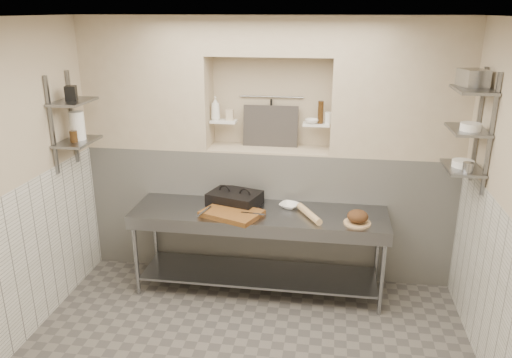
% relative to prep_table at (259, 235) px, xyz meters
% --- Properties ---
extents(ceiling, '(4.00, 3.90, 0.10)m').
position_rel_prep_table_xyz_m(ceiling, '(0.03, -1.18, 2.21)').
color(ceiling, silver).
rests_on(ceiling, ground).
extents(wall_back, '(4.00, 0.10, 2.80)m').
position_rel_prep_table_xyz_m(wall_back, '(0.03, 0.82, 0.76)').
color(wall_back, '#B9AA8E').
rests_on(wall_back, ground).
extents(backwall_lower, '(4.00, 0.40, 1.40)m').
position_rel_prep_table_xyz_m(backwall_lower, '(0.03, 0.57, 0.06)').
color(backwall_lower, silver).
rests_on(backwall_lower, floor).
extents(alcove_sill, '(1.30, 0.40, 0.02)m').
position_rel_prep_table_xyz_m(alcove_sill, '(0.03, 0.57, 0.77)').
color(alcove_sill, '#B9AA8E').
rests_on(alcove_sill, backwall_lower).
extents(backwall_pillar_left, '(1.35, 0.40, 1.40)m').
position_rel_prep_table_xyz_m(backwall_pillar_left, '(-1.30, 0.57, 1.46)').
color(backwall_pillar_left, '#B9AA8E').
rests_on(backwall_pillar_left, backwall_lower).
extents(backwall_pillar_right, '(1.35, 0.40, 1.40)m').
position_rel_prep_table_xyz_m(backwall_pillar_right, '(1.35, 0.57, 1.46)').
color(backwall_pillar_right, '#B9AA8E').
rests_on(backwall_pillar_right, backwall_lower).
extents(backwall_header, '(1.30, 0.40, 0.40)m').
position_rel_prep_table_xyz_m(backwall_header, '(0.03, 0.57, 1.96)').
color(backwall_header, '#B9AA8E').
rests_on(backwall_header, backwall_lower).
extents(wainscot_left, '(0.02, 3.90, 1.40)m').
position_rel_prep_table_xyz_m(wainscot_left, '(-1.96, -1.18, 0.06)').
color(wainscot_left, silver).
rests_on(wainscot_left, floor).
extents(wainscot_right, '(0.02, 3.90, 1.40)m').
position_rel_prep_table_xyz_m(wainscot_right, '(2.02, -1.18, 0.06)').
color(wainscot_right, silver).
rests_on(wainscot_right, floor).
extents(alcove_shelf_left, '(0.28, 0.16, 0.02)m').
position_rel_prep_table_xyz_m(alcove_shelf_left, '(-0.47, 0.57, 1.06)').
color(alcove_shelf_left, white).
rests_on(alcove_shelf_left, backwall_lower).
extents(alcove_shelf_right, '(0.28, 0.16, 0.02)m').
position_rel_prep_table_xyz_m(alcove_shelf_right, '(0.53, 0.57, 1.06)').
color(alcove_shelf_right, white).
rests_on(alcove_shelf_right, backwall_lower).
extents(utensil_rail, '(0.70, 0.02, 0.02)m').
position_rel_prep_table_xyz_m(utensil_rail, '(0.03, 0.74, 1.31)').
color(utensil_rail, gray).
rests_on(utensil_rail, wall_back).
extents(hanging_steel, '(0.02, 0.02, 0.30)m').
position_rel_prep_table_xyz_m(hanging_steel, '(0.03, 0.72, 1.14)').
color(hanging_steel, black).
rests_on(hanging_steel, utensil_rail).
extents(splash_panel, '(0.60, 0.08, 0.45)m').
position_rel_prep_table_xyz_m(splash_panel, '(0.03, 0.67, 1.00)').
color(splash_panel, '#383330').
rests_on(splash_panel, alcove_sill).
extents(shelf_rail_left_a, '(0.03, 0.03, 0.95)m').
position_rel_prep_table_xyz_m(shelf_rail_left_a, '(-1.95, 0.07, 1.16)').
color(shelf_rail_left_a, slate).
rests_on(shelf_rail_left_a, wall_left).
extents(shelf_rail_left_b, '(0.03, 0.03, 0.95)m').
position_rel_prep_table_xyz_m(shelf_rail_left_b, '(-1.95, -0.33, 1.16)').
color(shelf_rail_left_b, slate).
rests_on(shelf_rail_left_b, wall_left).
extents(wall_shelf_left_lower, '(0.30, 0.50, 0.02)m').
position_rel_prep_table_xyz_m(wall_shelf_left_lower, '(-1.81, -0.13, 0.96)').
color(wall_shelf_left_lower, slate).
rests_on(wall_shelf_left_lower, wall_left).
extents(wall_shelf_left_upper, '(0.30, 0.50, 0.03)m').
position_rel_prep_table_xyz_m(wall_shelf_left_upper, '(-1.81, -0.13, 1.36)').
color(wall_shelf_left_upper, slate).
rests_on(wall_shelf_left_upper, wall_left).
extents(shelf_rail_right_a, '(0.03, 0.03, 1.05)m').
position_rel_prep_table_xyz_m(shelf_rail_right_a, '(2.00, 0.07, 1.21)').
color(shelf_rail_right_a, slate).
rests_on(shelf_rail_right_a, wall_right).
extents(shelf_rail_right_b, '(0.03, 0.03, 1.05)m').
position_rel_prep_table_xyz_m(shelf_rail_right_b, '(2.00, -0.33, 1.21)').
color(shelf_rail_right_b, slate).
rests_on(shelf_rail_right_b, wall_right).
extents(wall_shelf_right_lower, '(0.30, 0.50, 0.02)m').
position_rel_prep_table_xyz_m(wall_shelf_right_lower, '(1.87, -0.13, 0.86)').
color(wall_shelf_right_lower, slate).
rests_on(wall_shelf_right_lower, wall_right).
extents(wall_shelf_right_mid, '(0.30, 0.50, 0.02)m').
position_rel_prep_table_xyz_m(wall_shelf_right_mid, '(1.87, -0.13, 1.21)').
color(wall_shelf_right_mid, slate).
rests_on(wall_shelf_right_mid, wall_right).
extents(wall_shelf_right_upper, '(0.30, 0.50, 0.03)m').
position_rel_prep_table_xyz_m(wall_shelf_right_upper, '(1.87, -0.13, 1.56)').
color(wall_shelf_right_upper, slate).
rests_on(wall_shelf_right_upper, wall_right).
extents(prep_table, '(2.60, 0.70, 0.90)m').
position_rel_prep_table_xyz_m(prep_table, '(0.00, 0.00, 0.00)').
color(prep_table, gray).
rests_on(prep_table, floor).
extents(panini_press, '(0.60, 0.50, 0.14)m').
position_rel_prep_table_xyz_m(panini_press, '(-0.28, 0.15, 0.33)').
color(panini_press, black).
rests_on(panini_press, prep_table).
extents(cutting_board, '(0.66, 0.57, 0.05)m').
position_rel_prep_table_xyz_m(cutting_board, '(-0.25, -0.13, 0.28)').
color(cutting_board, brown).
rests_on(cutting_board, prep_table).
extents(knife_blade, '(0.24, 0.05, 0.01)m').
position_rel_prep_table_xyz_m(knife_blade, '(-0.04, -0.16, 0.31)').
color(knife_blade, gray).
rests_on(knife_blade, cutting_board).
extents(tongs, '(0.08, 0.26, 0.02)m').
position_rel_prep_table_xyz_m(tongs, '(-0.51, -0.20, 0.31)').
color(tongs, gray).
rests_on(tongs, cutting_board).
extents(mixing_bowl, '(0.25, 0.25, 0.05)m').
position_rel_prep_table_xyz_m(mixing_bowl, '(0.30, 0.16, 0.28)').
color(mixing_bowl, white).
rests_on(mixing_bowl, prep_table).
extents(rolling_pin, '(0.28, 0.43, 0.07)m').
position_rel_prep_table_xyz_m(rolling_pin, '(0.51, -0.06, 0.29)').
color(rolling_pin, '#D5B67B').
rests_on(rolling_pin, prep_table).
extents(bread_board, '(0.26, 0.26, 0.02)m').
position_rel_prep_table_xyz_m(bread_board, '(0.98, -0.14, 0.27)').
color(bread_board, '#D5B67B').
rests_on(bread_board, prep_table).
extents(bread_loaf, '(0.20, 0.20, 0.12)m').
position_rel_prep_table_xyz_m(bread_loaf, '(0.98, -0.14, 0.33)').
color(bread_loaf, '#4C2D19').
rests_on(bread_loaf, bread_board).
extents(bottle_soap, '(0.13, 0.13, 0.26)m').
position_rel_prep_table_xyz_m(bottle_soap, '(-0.56, 0.56, 1.20)').
color(bottle_soap, white).
rests_on(bottle_soap, alcove_shelf_left).
extents(jar_alcove, '(0.08, 0.08, 0.12)m').
position_rel_prep_table_xyz_m(jar_alcove, '(-0.40, 0.58, 1.13)').
color(jar_alcove, '#B9AA8E').
rests_on(jar_alcove, alcove_shelf_left).
extents(bowl_alcove, '(0.18, 0.18, 0.05)m').
position_rel_prep_table_xyz_m(bowl_alcove, '(0.48, 0.55, 1.09)').
color(bowl_alcove, white).
rests_on(bowl_alcove, alcove_shelf_right).
extents(condiment_a, '(0.06, 0.06, 0.21)m').
position_rel_prep_table_xyz_m(condiment_a, '(0.57, 0.56, 1.17)').
color(condiment_a, '#36210D').
rests_on(condiment_a, alcove_shelf_right).
extents(condiment_b, '(0.06, 0.06, 0.23)m').
position_rel_prep_table_xyz_m(condiment_b, '(0.57, 0.60, 1.19)').
color(condiment_b, '#36210D').
rests_on(condiment_b, alcove_shelf_right).
extents(condiment_c, '(0.07, 0.07, 0.12)m').
position_rel_prep_table_xyz_m(condiment_c, '(0.65, 0.55, 1.13)').
color(condiment_c, white).
rests_on(condiment_c, alcove_shelf_right).
extents(jug_left, '(0.14, 0.14, 0.28)m').
position_rel_prep_table_xyz_m(jug_left, '(-1.81, -0.10, 1.11)').
color(jug_left, white).
rests_on(jug_left, wall_shelf_left_lower).
extents(jar_left, '(0.07, 0.07, 0.11)m').
position_rel_prep_table_xyz_m(jar_left, '(-1.81, -0.20, 1.03)').
color(jar_left, '#36210D').
rests_on(jar_left, wall_shelf_left_lower).
extents(box_left_upper, '(0.13, 0.13, 0.14)m').
position_rel_prep_table_xyz_m(box_left_upper, '(-1.81, -0.15, 1.44)').
color(box_left_upper, black).
rests_on(box_left_upper, wall_shelf_left_upper).
extents(bowl_right, '(0.19, 0.19, 0.06)m').
position_rel_prep_table_xyz_m(bowl_right, '(1.87, -0.13, 0.90)').
color(bowl_right, white).
rests_on(bowl_right, wall_shelf_right_lower).
extents(canister_right, '(0.09, 0.09, 0.09)m').
position_rel_prep_table_xyz_m(canister_right, '(1.87, -0.31, 0.92)').
color(canister_right, gray).
rests_on(canister_right, wall_shelf_right_lower).
extents(bowl_right_mid, '(0.18, 0.18, 0.07)m').
position_rel_prep_table_xyz_m(bowl_right_mid, '(1.87, -0.21, 1.25)').
color(bowl_right_mid, white).
rests_on(bowl_right_mid, wall_shelf_right_mid).
extents(basket_right, '(0.25, 0.28, 0.15)m').
position_rel_prep_table_xyz_m(basket_right, '(1.87, -0.07, 1.65)').
color(basket_right, gray).
rests_on(basket_right, wall_shelf_right_upper).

